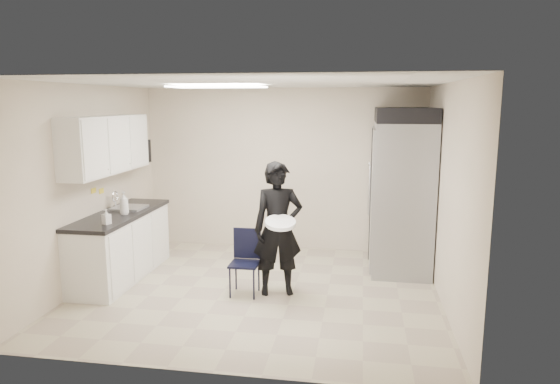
% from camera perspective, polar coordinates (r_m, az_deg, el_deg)
% --- Properties ---
extents(floor, '(4.50, 4.50, 0.00)m').
position_cam_1_polar(floor, '(6.50, -2.48, -11.21)').
color(floor, '#B4AB8E').
rests_on(floor, ground).
extents(ceiling, '(4.50, 4.50, 0.00)m').
position_cam_1_polar(ceiling, '(6.05, -2.67, 12.35)').
color(ceiling, silver).
rests_on(ceiling, back_wall).
extents(back_wall, '(4.50, 0.00, 4.50)m').
position_cam_1_polar(back_wall, '(8.09, 0.34, 2.59)').
color(back_wall, beige).
rests_on(back_wall, floor).
extents(left_wall, '(0.00, 4.00, 4.00)m').
position_cam_1_polar(left_wall, '(6.96, -21.02, 0.66)').
color(left_wall, beige).
rests_on(left_wall, floor).
extents(right_wall, '(0.00, 4.00, 4.00)m').
position_cam_1_polar(right_wall, '(6.10, 18.59, -0.46)').
color(right_wall, beige).
rests_on(right_wall, floor).
extents(ceiling_panel, '(1.20, 0.60, 0.02)m').
position_cam_1_polar(ceiling_panel, '(6.59, -7.16, 11.85)').
color(ceiling_panel, white).
rests_on(ceiling_panel, ceiling).
extents(lower_counter, '(0.60, 1.90, 0.86)m').
position_cam_1_polar(lower_counter, '(7.17, -17.69, -6.00)').
color(lower_counter, silver).
rests_on(lower_counter, floor).
extents(countertop, '(0.64, 1.95, 0.05)m').
position_cam_1_polar(countertop, '(7.06, -17.89, -2.45)').
color(countertop, black).
rests_on(countertop, lower_counter).
extents(sink, '(0.42, 0.40, 0.14)m').
position_cam_1_polar(sink, '(7.28, -16.85, -2.15)').
color(sink, gray).
rests_on(sink, countertop).
extents(faucet, '(0.02, 0.02, 0.24)m').
position_cam_1_polar(faucet, '(7.34, -18.31, -0.94)').
color(faucet, silver).
rests_on(faucet, countertop).
extents(upper_cabinets, '(0.35, 1.80, 0.75)m').
position_cam_1_polar(upper_cabinets, '(6.99, -19.23, 5.15)').
color(upper_cabinets, silver).
rests_on(upper_cabinets, left_wall).
extents(towel_dispenser, '(0.22, 0.30, 0.35)m').
position_cam_1_polar(towel_dispenser, '(8.06, -15.67, 4.47)').
color(towel_dispenser, black).
rests_on(towel_dispenser, left_wall).
extents(notice_sticker_left, '(0.00, 0.12, 0.07)m').
position_cam_1_polar(notice_sticker_left, '(7.05, -20.53, 0.15)').
color(notice_sticker_left, yellow).
rests_on(notice_sticker_left, left_wall).
extents(notice_sticker_right, '(0.00, 0.12, 0.07)m').
position_cam_1_polar(notice_sticker_right, '(7.23, -19.73, 0.12)').
color(notice_sticker_right, yellow).
rests_on(notice_sticker_right, left_wall).
extents(commercial_fridge, '(0.80, 1.35, 2.10)m').
position_cam_1_polar(commercial_fridge, '(7.34, 13.69, -0.46)').
color(commercial_fridge, gray).
rests_on(commercial_fridge, floor).
extents(fridge_compressor, '(0.80, 1.35, 0.20)m').
position_cam_1_polar(fridge_compressor, '(7.22, 14.07, 8.54)').
color(fridge_compressor, black).
rests_on(fridge_compressor, commercial_fridge).
extents(folding_chair, '(0.35, 0.35, 0.79)m').
position_cam_1_polar(folding_chair, '(6.26, -4.09, -8.21)').
color(folding_chair, black).
rests_on(folding_chair, floor).
extents(man_tuxedo, '(0.70, 0.56, 1.67)m').
position_cam_1_polar(man_tuxedo, '(6.17, -0.23, -4.23)').
color(man_tuxedo, black).
rests_on(man_tuxedo, floor).
extents(bucket_lid, '(0.45, 0.45, 0.05)m').
position_cam_1_polar(bucket_lid, '(5.90, 0.04, -3.53)').
color(bucket_lid, white).
rests_on(bucket_lid, man_tuxedo).
extents(soap_bottle_a, '(0.17, 0.17, 0.31)m').
position_cam_1_polar(soap_bottle_a, '(6.89, -17.41, -1.22)').
color(soap_bottle_a, silver).
rests_on(soap_bottle_a, countertop).
extents(soap_bottle_b, '(0.11, 0.11, 0.19)m').
position_cam_1_polar(soap_bottle_b, '(6.42, -19.23, -2.68)').
color(soap_bottle_b, '#B2B2BF').
rests_on(soap_bottle_b, countertop).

